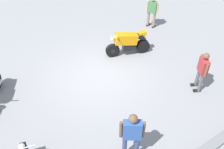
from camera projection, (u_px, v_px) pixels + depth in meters
name	position (u px, v px, depth m)	size (l,w,h in m)	color
ground_plane	(99.00, 76.00, 9.95)	(40.00, 40.00, 0.00)	gray
motorcycle_orange_sportbike	(128.00, 43.00, 10.68)	(1.90, 0.94, 1.14)	black
person_in_green_shirt	(152.00, 10.00, 12.28)	(0.46, 0.60, 1.59)	gray
person_in_red_shirt	(202.00, 70.00, 8.84)	(0.47, 0.59, 1.60)	#59595B
person_in_blue_shirt	(132.00, 134.00, 6.65)	(0.61, 0.51, 1.77)	#384772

